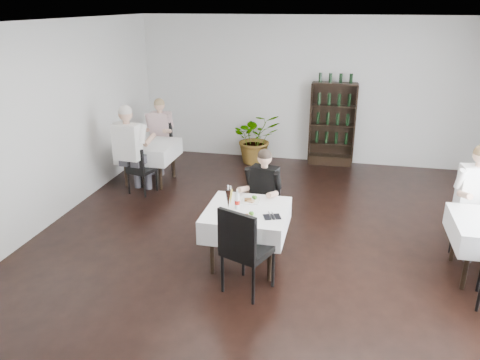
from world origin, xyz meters
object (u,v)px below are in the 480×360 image
object	(u,v)px
wine_shelf	(332,125)
main_table	(247,220)
diner_main	(262,190)
potted_tree	(256,138)

from	to	relation	value
wine_shelf	main_table	xyz separation A→B (m)	(-0.90, -4.31, -0.23)
main_table	diner_main	xyz separation A→B (m)	(0.09, 0.64, 0.17)
wine_shelf	potted_tree	distance (m)	1.61
diner_main	potted_tree	bearing A→B (deg)	102.22
main_table	potted_tree	world-z (taller)	potted_tree
potted_tree	main_table	bearing A→B (deg)	-80.81
main_table	diner_main	world-z (taller)	diner_main
wine_shelf	diner_main	size ratio (longest dim) A/B	1.28
main_table	diner_main	bearing A→B (deg)	82.34
wine_shelf	potted_tree	world-z (taller)	wine_shelf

